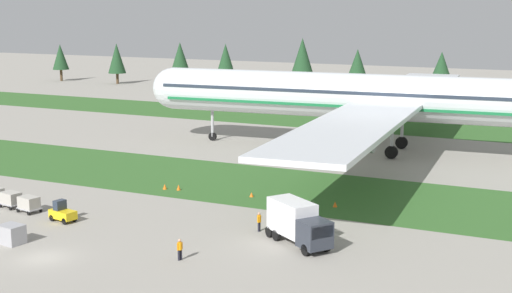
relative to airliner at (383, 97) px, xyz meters
name	(u,v)px	position (x,y,z in m)	size (l,w,h in m)	color
ground_plane	(43,258)	(-12.14, -53.48, -7.60)	(400.00, 400.00, 0.00)	gray
grass_strip_near	(220,180)	(-12.14, -24.13, -7.59)	(320.00, 17.93, 0.01)	#336028
grass_strip_far	(351,122)	(-12.14, 23.74, -7.59)	(320.00, 17.93, 0.01)	#336028
airliner	(383,97)	(0.00, 0.00, 0.00)	(69.46, 85.18, 21.21)	silver
baggage_tug	(62,213)	(-17.54, -44.75, -6.78)	(2.81, 1.79, 1.97)	yellow
cargo_dolly_lead	(29,203)	(-22.46, -43.75, -6.68)	(2.45, 1.91, 1.55)	#A3A3A8
cargo_dolly_second	(11,198)	(-25.30, -43.18, -6.68)	(2.45, 1.91, 1.55)	#A3A3A8
catering_truck	(298,222)	(4.75, -41.62, -5.64)	(7.04, 5.82, 3.58)	#2D333D
ground_crew_marshaller	(259,221)	(0.24, -39.65, -6.65)	(0.36, 0.56, 1.74)	black
ground_crew_loader	(180,249)	(-2.14, -49.16, -6.65)	(0.36, 0.54, 1.74)	black
uld_container_1	(11,234)	(-17.06, -51.74, -6.79)	(2.00, 1.60, 1.61)	#A3A3A8
taxiway_marker_0	(165,187)	(-15.58, -30.32, -7.30)	(0.44, 0.44, 0.59)	orange
taxiway_marker_1	(252,195)	(-5.61, -29.16, -7.35)	(0.44, 0.44, 0.49)	orange
taxiway_marker_2	(335,204)	(3.62, -29.15, -7.31)	(0.44, 0.44, 0.56)	orange
taxiway_marker_3	(179,187)	(-14.01, -30.01, -7.29)	(0.44, 0.44, 0.60)	orange
distant_tree_line	(417,67)	(-9.75, 60.67, -0.65)	(189.29, 9.26, 12.65)	#4C3823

